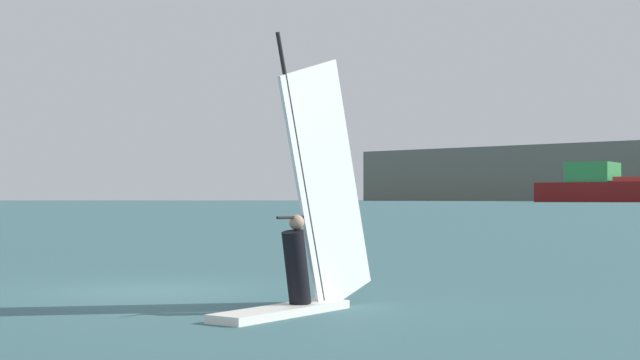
# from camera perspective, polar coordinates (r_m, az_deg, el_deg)

# --- Properties ---
(ground_plane) EXTENTS (4000.00, 4000.00, 0.00)m
(ground_plane) POSITION_cam_1_polar(r_m,az_deg,el_deg) (17.03, -10.36, -6.65)
(ground_plane) COLOR #386066
(windsurfer) EXTENTS (0.76, 3.61, 4.06)m
(windsurfer) POSITION_cam_1_polar(r_m,az_deg,el_deg) (13.63, -0.84, -3.63)
(windsurfer) COLOR white
(windsurfer) RESTS_ON ground_plane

